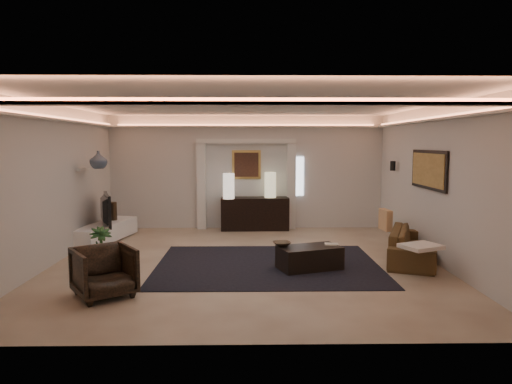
{
  "coord_description": "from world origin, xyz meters",
  "views": [
    {
      "loc": [
        0.05,
        -8.35,
        2.21
      ],
      "look_at": [
        0.2,
        0.6,
        1.25
      ],
      "focal_mm": 32.32,
      "sensor_mm": 36.0,
      "label": 1
    }
  ],
  "objects_px": {
    "console": "(255,214)",
    "coffee_table": "(309,258)",
    "armchair": "(104,272)",
    "sofa": "(413,245)"
  },
  "relations": [
    {
      "from": "sofa",
      "to": "armchair",
      "type": "height_order",
      "value": "armchair"
    },
    {
      "from": "console",
      "to": "armchair",
      "type": "relative_size",
      "value": 2.14
    },
    {
      "from": "sofa",
      "to": "armchair",
      "type": "bearing_deg",
      "value": 132.21
    },
    {
      "from": "coffee_table",
      "to": "armchair",
      "type": "bearing_deg",
      "value": -174.76
    },
    {
      "from": "sofa",
      "to": "armchair",
      "type": "distance_m",
      "value": 5.53
    },
    {
      "from": "console",
      "to": "coffee_table",
      "type": "xyz_separation_m",
      "value": [
        0.91,
        -3.72,
        -0.2
      ]
    },
    {
      "from": "sofa",
      "to": "coffee_table",
      "type": "distance_m",
      "value": 2.11
    },
    {
      "from": "sofa",
      "to": "armchair",
      "type": "xyz_separation_m",
      "value": [
        -5.17,
        -1.95,
        0.07
      ]
    },
    {
      "from": "console",
      "to": "sofa",
      "type": "distance_m",
      "value": 4.32
    },
    {
      "from": "console",
      "to": "armchair",
      "type": "height_order",
      "value": "console"
    }
  ]
}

